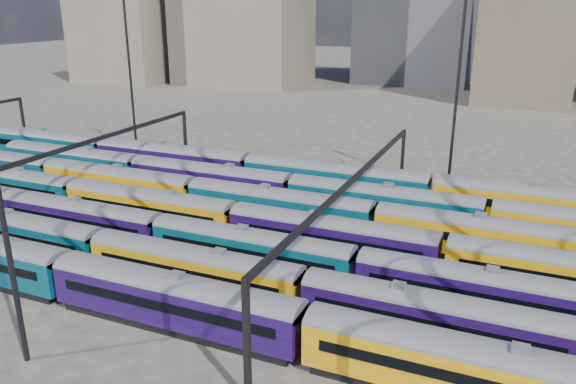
% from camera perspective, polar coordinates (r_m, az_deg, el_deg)
% --- Properties ---
extents(ground, '(500.00, 500.00, 0.00)m').
position_cam_1_polar(ground, '(53.88, -3.86, -5.33)').
color(ground, '#403A36').
rests_on(ground, ground).
extents(rake_0, '(137.24, 2.87, 4.82)m').
position_cam_1_polar(rake_0, '(40.48, -11.53, -10.28)').
color(rake_0, black).
rests_on(rake_0, ground).
extents(rake_1, '(111.17, 2.71, 4.55)m').
position_cam_1_polar(rake_1, '(41.13, 1.61, -9.61)').
color(rake_1, black).
rests_on(rake_1, ground).
extents(rake_2, '(111.14, 2.71, 4.55)m').
position_cam_1_polar(rake_2, '(52.34, -12.98, -3.69)').
color(rake_2, black).
rests_on(rake_2, ground).
extents(rake_3, '(136.10, 2.84, 4.78)m').
position_cam_1_polar(rake_3, '(49.99, 4.40, -4.18)').
color(rake_3, black).
rests_on(rake_3, ground).
extents(rake_4, '(120.00, 2.93, 4.92)m').
position_cam_1_polar(rake_4, '(61.40, -9.60, 0.08)').
color(rake_4, black).
rests_on(rake_4, ground).
extents(rake_5, '(102.17, 2.99, 5.04)m').
position_cam_1_polar(rake_5, '(58.41, 9.59, -0.84)').
color(rake_5, black).
rests_on(rake_5, ground).
extents(rake_6, '(132.60, 3.23, 5.45)m').
position_cam_1_polar(rake_6, '(62.28, 14.46, 0.27)').
color(rake_6, black).
rests_on(rake_6, ground).
extents(gantry_1, '(0.35, 40.35, 8.03)m').
position_cam_1_polar(gantry_1, '(62.92, -20.51, 3.58)').
color(gantry_1, black).
rests_on(gantry_1, ground).
extents(gantry_2, '(0.35, 40.35, 8.03)m').
position_cam_1_polar(gantry_2, '(47.96, 6.68, 0.20)').
color(gantry_2, black).
rests_on(gantry_2, ground).
extents(mast_1, '(1.40, 0.50, 25.60)m').
position_cam_1_polar(mast_1, '(84.59, -15.85, 12.60)').
color(mast_1, black).
rests_on(mast_1, ground).
extents(mast_3, '(1.40, 0.50, 25.60)m').
position_cam_1_polar(mast_3, '(68.63, 16.94, 11.25)').
color(mast_3, black).
rests_on(mast_3, ground).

